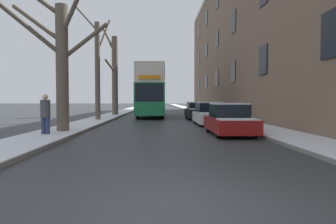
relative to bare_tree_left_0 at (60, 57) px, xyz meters
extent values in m
plane|color=#303335|center=(4.92, -9.87, -3.58)|extent=(320.00, 320.00, 0.00)
cube|color=slate|center=(-0.12, 43.13, -3.51)|extent=(2.18, 130.00, 0.13)
cube|color=silver|center=(-0.12, 43.13, -3.43)|extent=(2.16, 130.00, 0.03)
cube|color=slate|center=(9.96, 43.13, -3.51)|extent=(2.18, 130.00, 0.13)
cube|color=silver|center=(9.96, 43.13, -3.43)|extent=(2.16, 130.00, 0.03)
cube|color=#7A604C|center=(15.55, 15.34, 4.44)|extent=(9.00, 50.03, 16.03)
cube|color=black|center=(11.02, -3.00, 0.48)|extent=(0.08, 1.40, 1.80)
cube|color=black|center=(11.02, 4.33, 0.48)|extent=(0.08, 1.40, 1.80)
cube|color=black|center=(11.02, 11.67, 0.48)|extent=(0.08, 1.40, 1.80)
cube|color=black|center=(11.02, 19.01, 0.48)|extent=(0.08, 1.40, 1.80)
cube|color=black|center=(11.02, 26.35, 0.48)|extent=(0.08, 1.40, 1.80)
cube|color=black|center=(11.02, 33.69, 0.48)|extent=(0.08, 1.40, 1.80)
cube|color=black|center=(11.02, 11.67, 4.76)|extent=(0.08, 1.40, 1.80)
cube|color=black|center=(11.02, 19.01, 4.76)|extent=(0.08, 1.40, 1.80)
cube|color=black|center=(11.02, 26.35, 4.76)|extent=(0.08, 1.40, 1.80)
cube|color=black|center=(11.02, 33.69, 4.76)|extent=(0.08, 1.40, 1.80)
cube|color=black|center=(11.02, 19.01, 9.03)|extent=(0.08, 1.40, 1.80)
cube|color=black|center=(11.02, 26.35, 9.03)|extent=(0.08, 1.40, 1.80)
cube|color=black|center=(11.02, 33.69, 9.03)|extent=(0.08, 1.40, 1.80)
cylinder|color=brown|center=(0.10, 0.05, -0.58)|extent=(0.56, 0.56, 5.99)
cylinder|color=brown|center=(1.00, 0.77, 0.91)|extent=(2.03, 1.67, 2.12)
cylinder|color=brown|center=(-0.99, -0.68, 1.08)|extent=(2.38, 1.70, 2.10)
cylinder|color=brown|center=(-1.10, 0.30, 1.60)|extent=(2.56, 0.72, 1.92)
cylinder|color=brown|center=(0.93, -0.65, 2.24)|extent=(1.90, 1.65, 2.58)
cylinder|color=brown|center=(0.01, 8.53, 0.12)|extent=(0.38, 0.38, 7.39)
cylinder|color=brown|center=(0.38, 9.09, 2.91)|extent=(0.91, 1.28, 2.76)
cylinder|color=brown|center=(0.32, 9.49, 3.62)|extent=(0.77, 2.03, 1.58)
cylinder|color=brown|center=(-0.84, 8.83, 4.15)|extent=(1.83, 0.75, 1.99)
cylinder|color=brown|center=(0.17, 16.26, 0.41)|extent=(0.59, 0.59, 7.98)
cylinder|color=brown|center=(-0.18, 17.04, 3.44)|extent=(0.94, 1.74, 1.19)
cylinder|color=brown|center=(-0.39, 16.45, 4.01)|extent=(1.37, 0.63, 2.34)
cylinder|color=brown|center=(-0.15, 15.45, 1.36)|extent=(0.88, 1.79, 1.20)
cube|color=#1E7A47|center=(3.83, 15.27, -1.89)|extent=(2.49, 10.99, 2.70)
cube|color=silver|center=(3.83, 15.27, 0.24)|extent=(2.44, 10.77, 1.55)
cube|color=beige|center=(3.83, 15.27, 1.07)|extent=(2.44, 10.77, 0.12)
cube|color=black|center=(3.83, 15.27, -1.36)|extent=(2.52, 9.68, 1.40)
cube|color=black|center=(3.83, 15.27, 0.31)|extent=(2.52, 9.68, 1.18)
cube|color=black|center=(3.83, 9.79, -1.36)|extent=(2.24, 0.06, 1.47)
cube|color=orange|center=(3.83, 9.78, -0.15)|extent=(1.75, 0.05, 0.32)
cylinder|color=black|center=(2.76, 11.97, -3.04)|extent=(0.30, 1.07, 1.07)
cylinder|color=black|center=(4.91, 11.97, -3.04)|extent=(0.30, 1.07, 1.07)
cylinder|color=black|center=(2.76, 18.34, -3.04)|extent=(0.30, 1.07, 1.07)
cylinder|color=black|center=(4.91, 18.34, -3.04)|extent=(0.30, 1.07, 1.07)
cube|color=maroon|center=(7.83, -0.40, -3.11)|extent=(1.76, 3.98, 0.60)
cube|color=black|center=(7.83, -0.24, -2.49)|extent=(1.52, 1.99, 0.62)
cube|color=silver|center=(7.83, -0.24, -2.15)|extent=(1.48, 1.89, 0.06)
cube|color=silver|center=(7.83, -1.81, -2.78)|extent=(1.59, 1.04, 0.05)
cylinder|color=black|center=(7.06, -1.60, -3.26)|extent=(0.20, 0.63, 0.63)
cylinder|color=black|center=(8.60, -1.60, -3.26)|extent=(0.20, 0.63, 0.63)
cylinder|color=black|center=(7.06, 0.79, -3.26)|extent=(0.20, 0.63, 0.63)
cylinder|color=black|center=(8.60, 0.79, -3.26)|extent=(0.20, 0.63, 0.63)
cube|color=silver|center=(7.83, 5.09, -3.09)|extent=(1.72, 4.41, 0.63)
cube|color=black|center=(7.83, 5.26, -2.47)|extent=(1.48, 2.21, 0.61)
cube|color=silver|center=(7.83, 5.26, -2.13)|extent=(1.44, 2.10, 0.06)
cube|color=silver|center=(7.83, 3.52, -2.75)|extent=(1.54, 1.15, 0.05)
cylinder|color=black|center=(7.09, 3.76, -3.24)|extent=(0.20, 0.66, 0.66)
cylinder|color=black|center=(8.58, 3.76, -3.24)|extent=(0.20, 0.66, 0.66)
cylinder|color=black|center=(7.09, 6.41, -3.24)|extent=(0.20, 0.66, 0.66)
cylinder|color=black|center=(8.58, 6.41, -3.24)|extent=(0.20, 0.66, 0.66)
cube|color=black|center=(7.83, 11.21, -3.06)|extent=(1.77, 4.29, 0.70)
cube|color=black|center=(7.83, 11.38, -2.45)|extent=(1.53, 2.14, 0.51)
cube|color=silver|center=(7.83, 11.38, -2.15)|extent=(1.49, 2.04, 0.08)
cube|color=silver|center=(7.83, 9.69, -2.67)|extent=(1.60, 1.12, 0.07)
cylinder|color=black|center=(7.06, 9.92, -3.26)|extent=(0.20, 0.64, 0.64)
cylinder|color=black|center=(8.61, 9.92, -3.26)|extent=(0.20, 0.64, 0.64)
cylinder|color=black|center=(7.06, 12.49, -3.26)|extent=(0.20, 0.64, 0.64)
cylinder|color=black|center=(8.61, 12.49, -3.26)|extent=(0.20, 0.64, 0.64)
cube|color=white|center=(3.76, 35.00, -2.23)|extent=(1.96, 5.40, 2.25)
cube|color=black|center=(3.76, 32.32, -1.70)|extent=(1.72, 0.06, 0.99)
cylinder|color=black|center=(2.90, 33.27, -3.24)|extent=(0.22, 0.68, 0.68)
cylinder|color=black|center=(4.62, 33.27, -3.24)|extent=(0.22, 0.68, 0.68)
cylinder|color=black|center=(2.90, 36.73, -3.24)|extent=(0.22, 0.68, 0.68)
cylinder|color=black|center=(4.62, 36.73, -3.24)|extent=(0.22, 0.68, 0.68)
cylinder|color=navy|center=(-0.29, -1.27, -3.15)|extent=(0.19, 0.19, 0.86)
cylinder|color=navy|center=(-0.11, -1.30, -3.15)|extent=(0.19, 0.19, 0.86)
cylinder|color=#47474C|center=(-0.20, -1.29, -2.35)|extent=(0.40, 0.40, 0.75)
sphere|color=beige|center=(-0.20, -1.29, -1.86)|extent=(0.24, 0.24, 0.24)
camera|label=1|loc=(4.58, -14.03, -2.01)|focal=32.00mm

